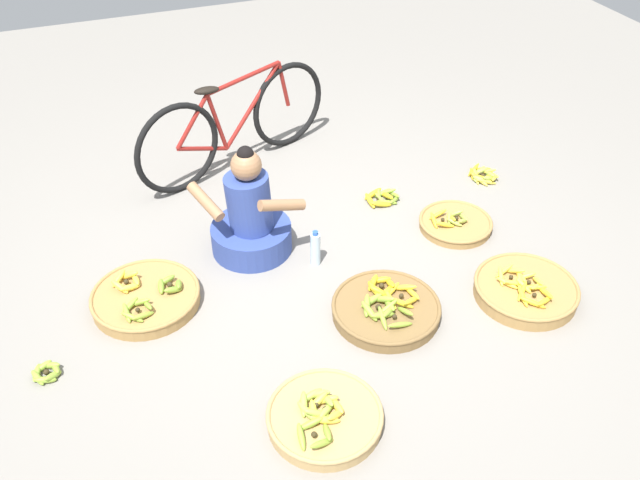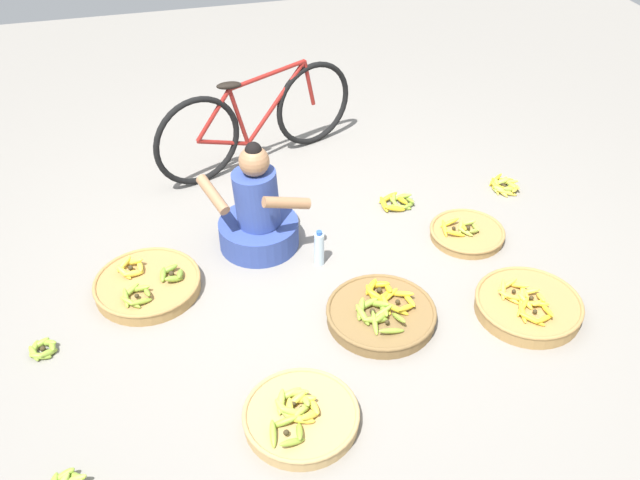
# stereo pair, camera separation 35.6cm
# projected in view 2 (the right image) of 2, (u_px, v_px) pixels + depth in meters

# --- Properties ---
(ground_plane) EXTENTS (10.00, 10.00, 0.00)m
(ground_plane) POSITION_uv_depth(u_px,v_px,m) (312.00, 265.00, 4.35)
(ground_plane) COLOR gray
(vendor_woman_front) EXTENTS (0.67, 0.52, 0.76)m
(vendor_woman_front) POSITION_uv_depth(u_px,v_px,m) (257.00, 214.00, 4.38)
(vendor_woman_front) COLOR #334793
(vendor_woman_front) RESTS_ON ground
(bicycle_leaning) EXTENTS (1.61, 0.65, 0.73)m
(bicycle_leaning) POSITION_uv_depth(u_px,v_px,m) (258.00, 120.00, 5.14)
(bicycle_leaning) COLOR black
(bicycle_leaning) RESTS_ON ground
(banana_basket_front_left) EXTENTS (0.62, 0.62, 0.15)m
(banana_basket_front_left) POSITION_uv_depth(u_px,v_px,m) (528.00, 305.00, 3.98)
(banana_basket_front_left) COLOR #A87F47
(banana_basket_front_left) RESTS_ON ground
(banana_basket_back_left) EXTENTS (0.64, 0.64, 0.15)m
(banana_basket_back_left) POSITION_uv_depth(u_px,v_px,m) (148.00, 284.00, 4.13)
(banana_basket_back_left) COLOR #A87F47
(banana_basket_back_left) RESTS_ON ground
(banana_basket_mid_left) EXTENTS (0.64, 0.64, 0.16)m
(banana_basket_mid_left) POSITION_uv_depth(u_px,v_px,m) (381.00, 313.00, 3.93)
(banana_basket_mid_left) COLOR brown
(banana_basket_mid_left) RESTS_ON ground
(banana_basket_front_right) EXTENTS (0.58, 0.58, 0.15)m
(banana_basket_front_right) POSITION_uv_depth(u_px,v_px,m) (301.00, 416.00, 3.36)
(banana_basket_front_right) COLOR tan
(banana_basket_front_right) RESTS_ON ground
(banana_basket_back_center) EXTENTS (0.50, 0.50, 0.12)m
(banana_basket_back_center) POSITION_uv_depth(u_px,v_px,m) (467.00, 233.00, 4.56)
(banana_basket_back_center) COLOR #A87F47
(banana_basket_back_center) RESTS_ON ground
(loose_bananas_mid_right) EXTENTS (0.23, 0.27, 0.09)m
(loose_bananas_mid_right) POSITION_uv_depth(u_px,v_px,m) (504.00, 186.00, 5.03)
(loose_bananas_mid_right) COLOR #9EB747
(loose_bananas_mid_right) RESTS_ON ground
(loose_bananas_near_vendor) EXTENTS (0.17, 0.18, 0.07)m
(loose_bananas_near_vendor) POSITION_uv_depth(u_px,v_px,m) (43.00, 349.00, 3.74)
(loose_bananas_near_vendor) COLOR #8CAD38
(loose_bananas_near_vendor) RESTS_ON ground
(loose_bananas_back_right) EXTENTS (0.26, 0.20, 0.08)m
(loose_bananas_back_right) POSITION_uv_depth(u_px,v_px,m) (397.00, 202.00, 4.86)
(loose_bananas_back_right) COLOR #8CAD38
(loose_bananas_back_right) RESTS_ON ground
(water_bottle) EXTENTS (0.06, 0.06, 0.25)m
(water_bottle) POSITION_uv_depth(u_px,v_px,m) (319.00, 249.00, 4.29)
(water_bottle) COLOR silver
(water_bottle) RESTS_ON ground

